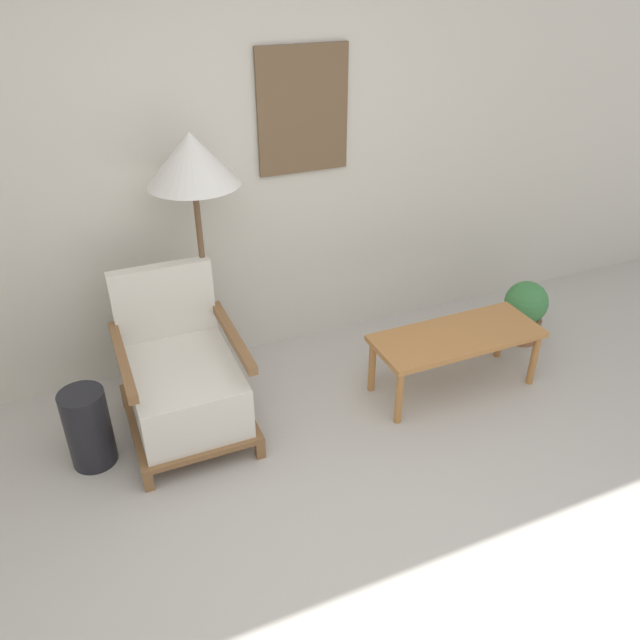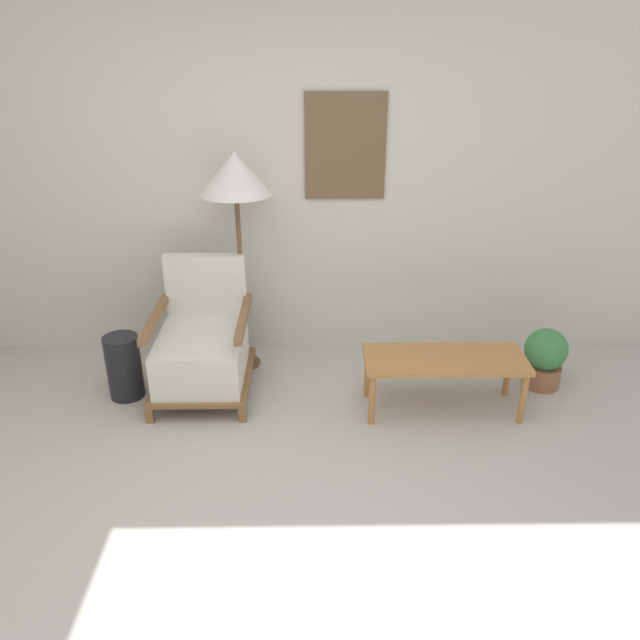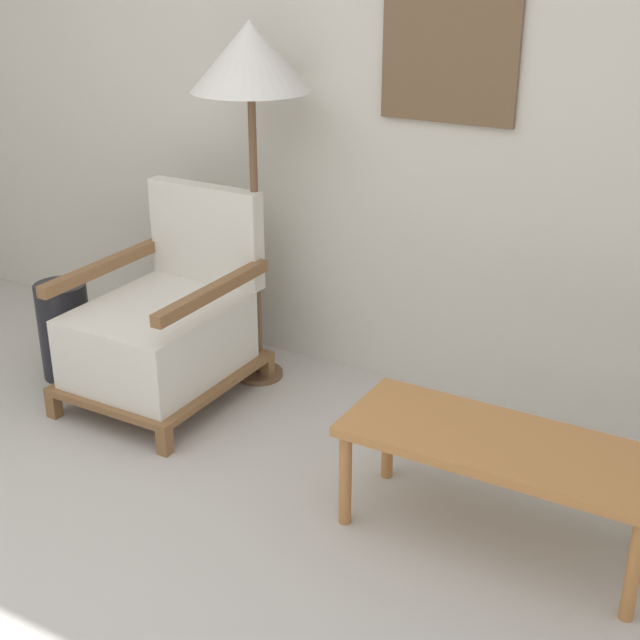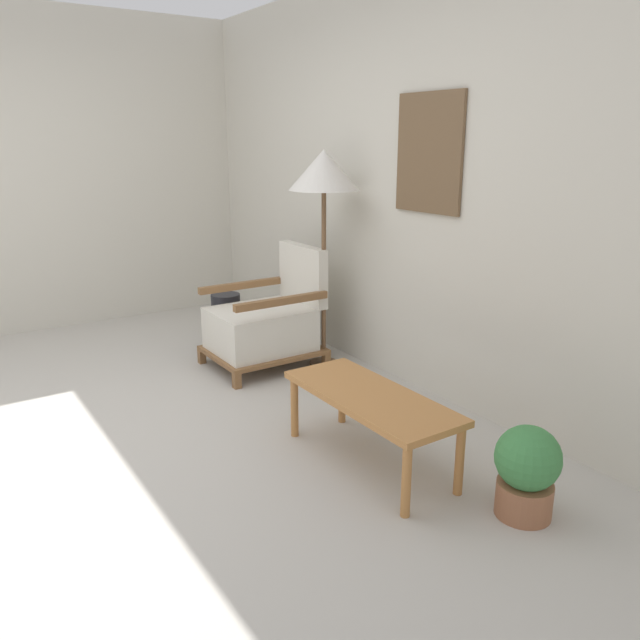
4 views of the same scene
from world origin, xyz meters
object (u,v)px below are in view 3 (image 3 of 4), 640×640
at_px(armchair, 165,328).
at_px(coffee_table, 500,452).
at_px(vase, 65,330).
at_px(floor_lamp, 250,66).

bearing_deg(armchair, coffee_table, -9.67).
distance_m(coffee_table, vase, 2.13).
height_order(armchair, coffee_table, armchair).
height_order(coffee_table, vase, vase).
xyz_separation_m(armchair, coffee_table, (1.60, -0.27, 0.02)).
distance_m(armchair, floor_lamp, 1.15).
relative_size(coffee_table, vase, 2.31).
bearing_deg(vase, floor_lamp, 28.81).
height_order(armchair, vase, armchair).
relative_size(floor_lamp, vase, 3.51).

